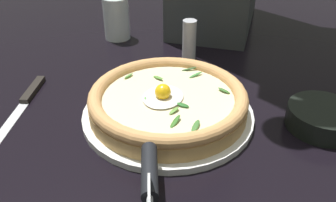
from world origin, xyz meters
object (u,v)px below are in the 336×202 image
pizza (168,100)px  table_knife (27,98)px  pepper_shaker (189,40)px  side_bowl (323,118)px  pizza_cutter (150,184)px  drinking_glass (117,21)px

pizza → table_knife: pizza is taller
pizza → pepper_shaker: bearing=-169.3°
pizza → side_bowl: (-0.07, 0.26, -0.02)m
side_bowl → pizza_cutter: 0.34m
pizza → pizza_cutter: bearing=16.2°
side_bowl → table_knife: (0.12, -0.53, -0.01)m
pizza_cutter → pepper_shaker: pepper_shaker is taller
pizza → drinking_glass: 0.39m
pepper_shaker → table_knife: bearing=-38.2°
pepper_shaker → pizza_cutter: bearing=13.2°
pizza_cutter → table_knife: (-0.15, -0.33, -0.04)m
drinking_glass → table_knife: bearing=-1.5°
drinking_glass → pizza: bearing=42.5°
pizza → pepper_shaker: (-0.24, -0.05, 0.01)m
side_bowl → pizza_cutter: pizza_cutter is taller
pizza → drinking_glass: size_ratio=2.56×
side_bowl → drinking_glass: (-0.22, -0.52, 0.03)m
pizza_cutter → drinking_glass: size_ratio=1.33×
pizza → side_bowl: bearing=105.7°
pizza_cutter → pizza: bearing=-163.8°
pizza_cutter → table_knife: pizza_cutter is taller
side_bowl → pizza_cutter: size_ratio=0.84×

